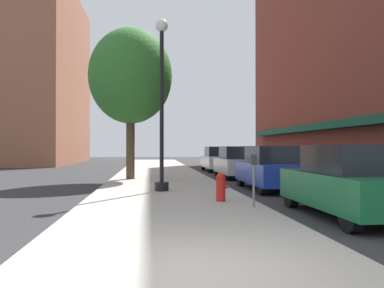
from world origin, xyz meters
name	(u,v)px	position (x,y,z in m)	size (l,w,h in m)	color
ground_plane	(229,175)	(4.00, 18.00, 0.00)	(90.00, 90.00, 0.00)	#2D2D30
sidewalk_slab	(159,174)	(0.00, 19.00, 0.06)	(4.80, 50.00, 0.12)	#A8A399
building_far_background	(46,78)	(-11.01, 37.00, 8.61)	(6.80, 18.00, 17.25)	#9E6047
lamppost	(162,101)	(-0.13, 8.98, 3.20)	(0.48, 0.48, 5.90)	black
fire_hydrant	(221,187)	(1.42, 6.17, 0.52)	(0.33, 0.26, 0.79)	red
parking_meter_near	(254,174)	(2.05, 5.03, 0.95)	(0.14, 0.09, 1.31)	slate
tree_near	(131,76)	(-1.46, 14.34, 4.97)	(3.93, 3.93, 7.13)	#4C3823
car_green	(349,182)	(4.00, 3.96, 0.81)	(1.80, 4.30, 1.66)	black
car_blue	(271,169)	(4.00, 9.92, 0.81)	(1.80, 4.30, 1.66)	black
car_silver	(237,163)	(4.00, 15.90, 0.81)	(1.80, 4.30, 1.66)	black
car_white	(218,159)	(4.00, 21.80, 0.81)	(1.80, 4.30, 1.66)	black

